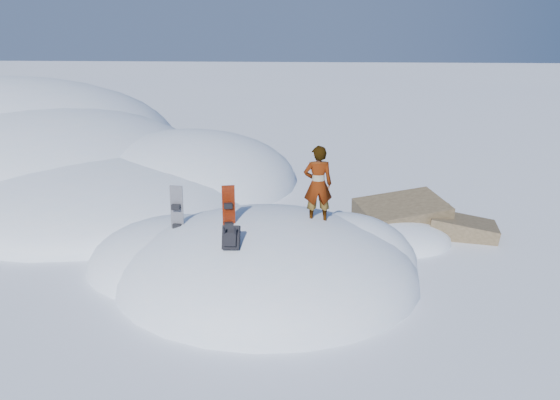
{
  "coord_description": "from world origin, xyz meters",
  "views": [
    {
      "loc": [
        0.9,
        -11.37,
        5.81
      ],
      "look_at": [
        0.28,
        0.3,
        1.82
      ],
      "focal_mm": 35.0,
      "sensor_mm": 36.0,
      "label": 1
    }
  ],
  "objects_px": {
    "backpack": "(231,238)",
    "person": "(318,184)",
    "snowboard_red": "(229,217)",
    "snowboard_dark": "(177,219)"
  },
  "relations": [
    {
      "from": "backpack",
      "to": "person",
      "type": "height_order",
      "value": "person"
    },
    {
      "from": "snowboard_dark",
      "to": "backpack",
      "type": "bearing_deg",
      "value": -40.0
    },
    {
      "from": "snowboard_dark",
      "to": "person",
      "type": "distance_m",
      "value": 3.3
    },
    {
      "from": "snowboard_dark",
      "to": "backpack",
      "type": "height_order",
      "value": "snowboard_dark"
    },
    {
      "from": "snowboard_dark",
      "to": "backpack",
      "type": "relative_size",
      "value": 2.7
    },
    {
      "from": "snowboard_red",
      "to": "person",
      "type": "xyz_separation_m",
      "value": [
        1.93,
        0.57,
        0.6
      ]
    },
    {
      "from": "snowboard_dark",
      "to": "person",
      "type": "xyz_separation_m",
      "value": [
        3.19,
        0.12,
        0.83
      ]
    },
    {
      "from": "backpack",
      "to": "person",
      "type": "bearing_deg",
      "value": 40.62
    },
    {
      "from": "snowboard_red",
      "to": "backpack",
      "type": "relative_size",
      "value": 2.56
    },
    {
      "from": "snowboard_red",
      "to": "snowboard_dark",
      "type": "bearing_deg",
      "value": 147.57
    }
  ]
}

